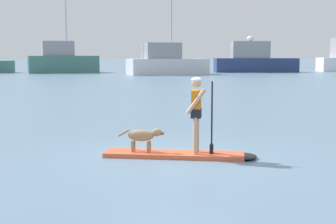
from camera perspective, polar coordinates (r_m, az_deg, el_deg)
name	(u,v)px	position (r m, az deg, el deg)	size (l,w,h in m)	color
ground_plane	(174,157)	(11.17, 0.70, -5.19)	(400.00, 400.00, 0.00)	slate
paddleboard	(184,155)	(11.14, 1.87, -4.97)	(3.48, 1.58, 0.10)	#E55933
person_paddler	(197,110)	(10.95, 3.37, 0.28)	(0.66, 0.56, 1.70)	tan
dog	(143,136)	(11.19, -2.90, -2.81)	(1.05, 0.39, 0.54)	#997A51
moored_boat_starboard	(62,60)	(61.18, -12.18, 5.88)	(8.69, 4.47, 12.74)	#3F7266
moored_boat_outer	(166,62)	(54.71, -0.24, 5.77)	(9.14, 5.01, 9.66)	silver
moored_boat_far_starboard	(254,61)	(62.67, 9.98, 5.90)	(10.48, 3.06, 4.49)	navy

